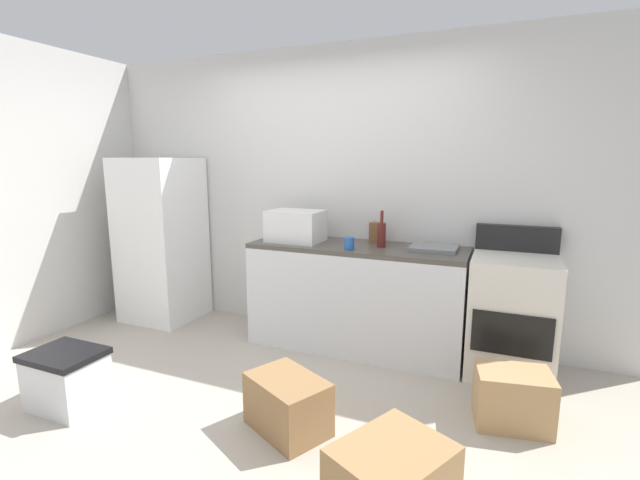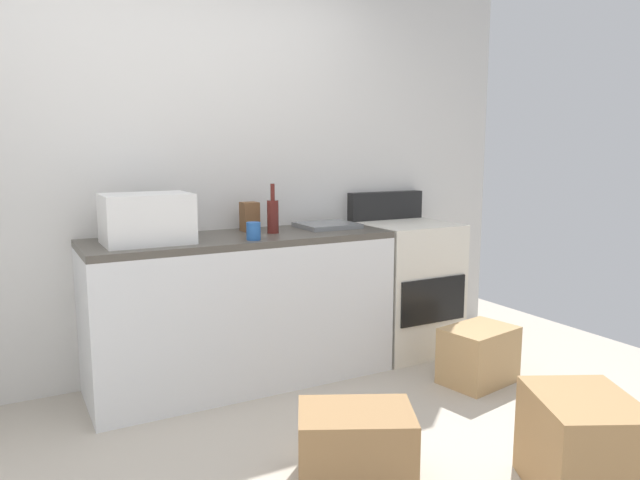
{
  "view_description": "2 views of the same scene",
  "coord_description": "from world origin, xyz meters",
  "px_view_note": "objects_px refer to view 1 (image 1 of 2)",
  "views": [
    {
      "loc": [
        1.41,
        -2.23,
        1.6
      ],
      "look_at": [
        0.16,
        0.73,
        1.01
      ],
      "focal_mm": 24.6,
      "sensor_mm": 36.0,
      "label": 1
    },
    {
      "loc": [
        -0.94,
        -2.06,
        1.41
      ],
      "look_at": [
        0.56,
        0.7,
        0.92
      ],
      "focal_mm": 33.14,
      "sensor_mm": 36.0,
      "label": 2
    }
  ],
  "objects_px": {
    "microwave": "(296,226)",
    "storage_bin": "(67,379)",
    "coffee_mug": "(349,243)",
    "stove_oven": "(512,314)",
    "wine_bottle": "(381,234)",
    "cardboard_box_medium": "(513,398)",
    "cardboard_box_large": "(288,404)",
    "knife_block": "(376,233)",
    "refrigerator": "(162,240)"
  },
  "relations": [
    {
      "from": "cardboard_box_large",
      "to": "storage_bin",
      "type": "relative_size",
      "value": 1.04
    },
    {
      "from": "coffee_mug",
      "to": "cardboard_box_medium",
      "type": "relative_size",
      "value": 0.23
    },
    {
      "from": "wine_bottle",
      "to": "coffee_mug",
      "type": "bearing_deg",
      "value": -136.47
    },
    {
      "from": "microwave",
      "to": "wine_bottle",
      "type": "bearing_deg",
      "value": 2.56
    },
    {
      "from": "refrigerator",
      "to": "microwave",
      "type": "distance_m",
      "value": 1.52
    },
    {
      "from": "stove_oven",
      "to": "knife_block",
      "type": "distance_m",
      "value": 1.23
    },
    {
      "from": "microwave",
      "to": "storage_bin",
      "type": "xyz_separation_m",
      "value": [
        -0.9,
        -1.59,
        -0.84
      ]
    },
    {
      "from": "microwave",
      "to": "refrigerator",
      "type": "bearing_deg",
      "value": -179.53
    },
    {
      "from": "storage_bin",
      "to": "stove_oven",
      "type": "bearing_deg",
      "value": 31.53
    },
    {
      "from": "stove_oven",
      "to": "cardboard_box_large",
      "type": "distance_m",
      "value": 1.81
    },
    {
      "from": "knife_block",
      "to": "cardboard_box_large",
      "type": "height_order",
      "value": "knife_block"
    },
    {
      "from": "microwave",
      "to": "storage_bin",
      "type": "bearing_deg",
      "value": -119.41
    },
    {
      "from": "wine_bottle",
      "to": "storage_bin",
      "type": "bearing_deg",
      "value": -135.5
    },
    {
      "from": "stove_oven",
      "to": "wine_bottle",
      "type": "height_order",
      "value": "wine_bottle"
    },
    {
      "from": "coffee_mug",
      "to": "refrigerator",
      "type": "bearing_deg",
      "value": 175.79
    },
    {
      "from": "microwave",
      "to": "knife_block",
      "type": "relative_size",
      "value": 2.56
    },
    {
      "from": "wine_bottle",
      "to": "cardboard_box_medium",
      "type": "height_order",
      "value": "wine_bottle"
    },
    {
      "from": "cardboard_box_medium",
      "to": "storage_bin",
      "type": "distance_m",
      "value": 2.84
    },
    {
      "from": "cardboard_box_medium",
      "to": "coffee_mug",
      "type": "bearing_deg",
      "value": 157.67
    },
    {
      "from": "microwave",
      "to": "cardboard_box_large",
      "type": "bearing_deg",
      "value": -66.36
    },
    {
      "from": "wine_bottle",
      "to": "storage_bin",
      "type": "height_order",
      "value": "wine_bottle"
    },
    {
      "from": "coffee_mug",
      "to": "cardboard_box_large",
      "type": "bearing_deg",
      "value": -89.97
    },
    {
      "from": "cardboard_box_large",
      "to": "cardboard_box_medium",
      "type": "height_order",
      "value": "cardboard_box_medium"
    },
    {
      "from": "refrigerator",
      "to": "stove_oven",
      "type": "xyz_separation_m",
      "value": [
        3.27,
        0.06,
        -0.35
      ]
    },
    {
      "from": "microwave",
      "to": "cardboard_box_large",
      "type": "distance_m",
      "value": 1.63
    },
    {
      "from": "cardboard_box_medium",
      "to": "storage_bin",
      "type": "xyz_separation_m",
      "value": [
        -2.69,
        -0.92,
        0.02
      ]
    },
    {
      "from": "coffee_mug",
      "to": "stove_oven",
      "type": "bearing_deg",
      "value": 9.61
    },
    {
      "from": "stove_oven",
      "to": "wine_bottle",
      "type": "bearing_deg",
      "value": -179.49
    },
    {
      "from": "refrigerator",
      "to": "coffee_mug",
      "type": "height_order",
      "value": "refrigerator"
    },
    {
      "from": "cardboard_box_medium",
      "to": "wine_bottle",
      "type": "bearing_deg",
      "value": 145.62
    },
    {
      "from": "coffee_mug",
      "to": "cardboard_box_large",
      "type": "distance_m",
      "value": 1.35
    },
    {
      "from": "knife_block",
      "to": "cardboard_box_medium",
      "type": "height_order",
      "value": "knife_block"
    },
    {
      "from": "coffee_mug",
      "to": "storage_bin",
      "type": "relative_size",
      "value": 0.22
    },
    {
      "from": "cardboard_box_medium",
      "to": "storage_bin",
      "type": "relative_size",
      "value": 0.94
    },
    {
      "from": "cardboard_box_large",
      "to": "storage_bin",
      "type": "bearing_deg",
      "value": -166.96
    },
    {
      "from": "cardboard_box_large",
      "to": "storage_bin",
      "type": "height_order",
      "value": "storage_bin"
    },
    {
      "from": "refrigerator",
      "to": "coffee_mug",
      "type": "relative_size",
      "value": 16.22
    },
    {
      "from": "knife_block",
      "to": "stove_oven",
      "type": "bearing_deg",
      "value": -7.64
    },
    {
      "from": "storage_bin",
      "to": "coffee_mug",
      "type": "bearing_deg",
      "value": 44.64
    },
    {
      "from": "wine_bottle",
      "to": "cardboard_box_large",
      "type": "relative_size",
      "value": 0.62
    },
    {
      "from": "refrigerator",
      "to": "stove_oven",
      "type": "distance_m",
      "value": 3.29
    },
    {
      "from": "coffee_mug",
      "to": "cardboard_box_large",
      "type": "relative_size",
      "value": 0.21
    },
    {
      "from": "microwave",
      "to": "cardboard_box_large",
      "type": "height_order",
      "value": "microwave"
    },
    {
      "from": "stove_oven",
      "to": "cardboard_box_large",
      "type": "height_order",
      "value": "stove_oven"
    },
    {
      "from": "microwave",
      "to": "cardboard_box_large",
      "type": "xyz_separation_m",
      "value": [
        0.55,
        -1.26,
        -0.87
      ]
    },
    {
      "from": "stove_oven",
      "to": "cardboard_box_medium",
      "type": "xyz_separation_m",
      "value": [
        0.02,
        -0.72,
        -0.29
      ]
    },
    {
      "from": "microwave",
      "to": "knife_block",
      "type": "bearing_deg",
      "value": 15.87
    },
    {
      "from": "coffee_mug",
      "to": "storage_bin",
      "type": "xyz_separation_m",
      "value": [
        -1.45,
        -1.43,
        -0.76
      ]
    },
    {
      "from": "microwave",
      "to": "coffee_mug",
      "type": "bearing_deg",
      "value": -16.55
    },
    {
      "from": "refrigerator",
      "to": "microwave",
      "type": "relative_size",
      "value": 3.53
    }
  ]
}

